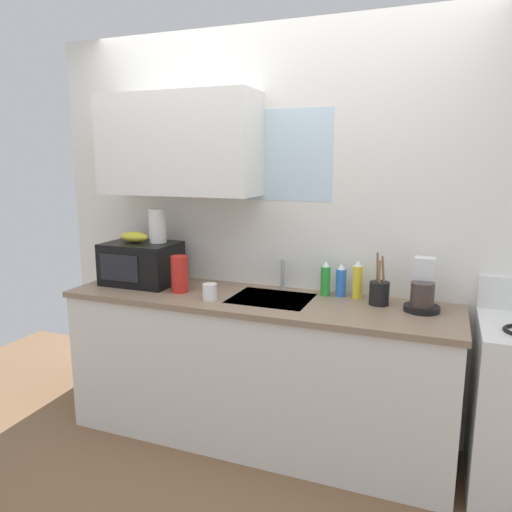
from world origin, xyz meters
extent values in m
cube|color=white|center=(0.00, 0.35, 1.25)|extent=(3.08, 0.10, 2.50)
cube|color=white|center=(-0.58, 0.14, 1.79)|extent=(1.03, 0.32, 0.62)
cube|color=silver|center=(0.09, 0.31, 1.73)|extent=(0.56, 0.02, 0.55)
cube|color=white|center=(0.00, 0.00, 0.43)|extent=(2.28, 0.60, 0.86)
cube|color=#8C725B|center=(0.00, 0.00, 0.88)|extent=(2.31, 0.63, 0.03)
cube|color=#9EA0A5|center=(0.09, 0.02, 0.83)|extent=(0.46, 0.38, 0.14)
cylinder|color=#B2B5BA|center=(0.09, 0.24, 1.00)|extent=(0.03, 0.03, 0.19)
cube|color=black|center=(-0.82, 0.05, 1.04)|extent=(0.46, 0.34, 0.27)
cube|color=black|center=(-0.87, -0.12, 1.04)|extent=(0.28, 0.01, 0.17)
ellipsoid|color=gold|center=(-0.87, 0.05, 1.20)|extent=(0.20, 0.11, 0.07)
cylinder|color=white|center=(-0.72, 0.10, 1.28)|extent=(0.11, 0.11, 0.22)
cylinder|color=black|center=(0.92, 0.08, 0.92)|extent=(0.19, 0.19, 0.03)
cylinder|color=#3F332D|center=(0.92, 0.07, 1.00)|extent=(0.12, 0.12, 0.13)
cube|color=silver|center=(0.92, 0.15, 1.05)|extent=(0.11, 0.09, 0.26)
cylinder|color=green|center=(0.37, 0.20, 0.99)|extent=(0.06, 0.06, 0.18)
cone|color=white|center=(0.37, 0.20, 1.09)|extent=(0.04, 0.04, 0.04)
cylinder|color=blue|center=(0.46, 0.21, 0.98)|extent=(0.06, 0.06, 0.16)
cone|color=white|center=(0.46, 0.21, 1.08)|extent=(0.05, 0.05, 0.04)
cylinder|color=yellow|center=(0.56, 0.21, 1.00)|extent=(0.06, 0.06, 0.19)
cone|color=white|center=(0.56, 0.21, 1.11)|extent=(0.04, 0.04, 0.04)
cylinder|color=red|center=(-0.48, -0.05, 1.01)|extent=(0.10, 0.10, 0.22)
cylinder|color=white|center=(-0.23, -0.14, 0.95)|extent=(0.08, 0.08, 0.09)
cylinder|color=black|center=(0.69, 0.12, 0.97)|extent=(0.11, 0.11, 0.13)
cylinder|color=olive|center=(0.68, 0.12, 1.07)|extent=(0.02, 0.03, 0.26)
cylinder|color=olive|center=(0.71, 0.13, 1.06)|extent=(0.03, 0.01, 0.24)
cylinder|color=olive|center=(0.69, 0.10, 1.05)|extent=(0.02, 0.03, 0.22)
camera|label=1|loc=(1.01, -2.58, 1.69)|focal=34.24mm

